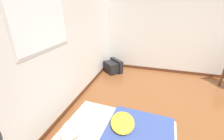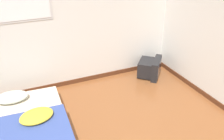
% 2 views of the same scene
% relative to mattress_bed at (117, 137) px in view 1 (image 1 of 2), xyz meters
% --- Properties ---
extents(wall_back, '(7.67, 0.08, 2.60)m').
position_rel_mattress_bed_xyz_m(wall_back, '(0.48, 1.21, 1.15)').
color(wall_back, silver).
rests_on(wall_back, ground_plane).
extents(wall_right, '(0.08, 7.97, 2.60)m').
position_rel_mattress_bed_xyz_m(wall_right, '(3.14, -1.60, 1.14)').
color(wall_right, silver).
rests_on(wall_right, ground_plane).
extents(mattress_bed, '(1.20, 1.77, 0.38)m').
position_rel_mattress_bed_xyz_m(mattress_bed, '(0.00, 0.00, 0.00)').
color(mattress_bed, beige).
rests_on(mattress_bed, ground_plane).
extents(crt_tv, '(0.67, 0.68, 0.40)m').
position_rel_mattress_bed_xyz_m(crt_tv, '(2.61, 0.83, 0.04)').
color(crt_tv, black).
rests_on(crt_tv, ground_plane).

